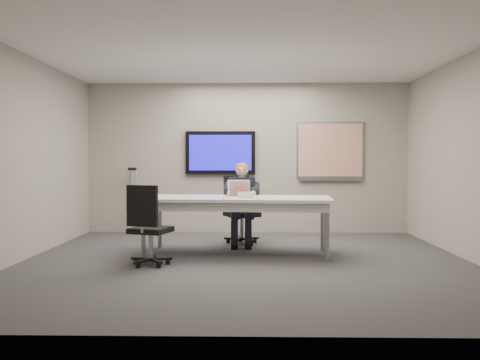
{
  "coord_description": "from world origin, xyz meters",
  "views": [
    {
      "loc": [
        0.08,
        -7.03,
        1.34
      ],
      "look_at": [
        -0.09,
        0.69,
        1.07
      ],
      "focal_mm": 40.0,
      "sensor_mm": 36.0,
      "label": 1
    }
  ],
  "objects_px": {
    "office_chair_near": "(149,241)",
    "laptop": "(239,192)",
    "seated_person": "(242,212)",
    "conference_table": "(237,204)",
    "office_chair_far": "(241,222)"
  },
  "relations": [
    {
      "from": "office_chair_far",
      "to": "seated_person",
      "type": "height_order",
      "value": "seated_person"
    },
    {
      "from": "conference_table",
      "to": "office_chair_near",
      "type": "height_order",
      "value": "office_chair_near"
    },
    {
      "from": "conference_table",
      "to": "laptop",
      "type": "bearing_deg",
      "value": 88.86
    },
    {
      "from": "conference_table",
      "to": "seated_person",
      "type": "relative_size",
      "value": 2.08
    },
    {
      "from": "seated_person",
      "to": "laptop",
      "type": "relative_size",
      "value": 3.64
    },
    {
      "from": "seated_person",
      "to": "laptop",
      "type": "xyz_separation_m",
      "value": [
        -0.03,
        -0.57,
        0.35
      ]
    },
    {
      "from": "seated_person",
      "to": "laptop",
      "type": "height_order",
      "value": "seated_person"
    },
    {
      "from": "office_chair_near",
      "to": "laptop",
      "type": "relative_size",
      "value": 2.88
    },
    {
      "from": "office_chair_near",
      "to": "laptop",
      "type": "xyz_separation_m",
      "value": [
        1.12,
        1.1,
        0.56
      ]
    },
    {
      "from": "conference_table",
      "to": "seated_person",
      "type": "height_order",
      "value": "seated_person"
    },
    {
      "from": "seated_person",
      "to": "office_chair_near",
      "type": "bearing_deg",
      "value": -131.91
    },
    {
      "from": "conference_table",
      "to": "office_chair_near",
      "type": "xyz_separation_m",
      "value": [
        -1.1,
        -0.87,
        -0.4
      ]
    },
    {
      "from": "conference_table",
      "to": "laptop",
      "type": "relative_size",
      "value": 7.58
    },
    {
      "from": "conference_table",
      "to": "laptop",
      "type": "distance_m",
      "value": 0.27
    },
    {
      "from": "office_chair_near",
      "to": "seated_person",
      "type": "height_order",
      "value": "seated_person"
    }
  ]
}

